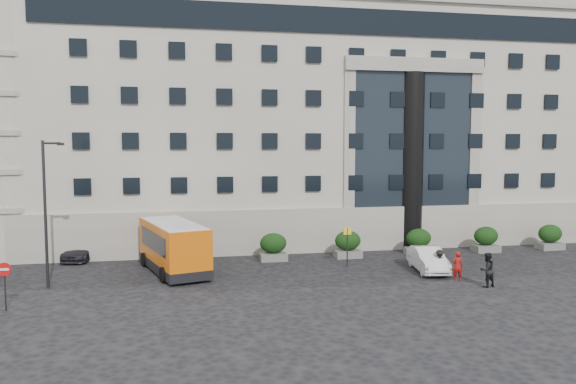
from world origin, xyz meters
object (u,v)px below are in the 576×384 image
object	(u,v)px
hedge_e	(486,239)
pedestrian_a	(457,266)
hedge_b	(273,247)
parked_car_d	(8,244)
bus_stop_sign	(347,240)
pedestrian_c	(440,262)
hedge_d	(419,242)
minibus	(173,245)
street_lamp	(46,208)
hedge_c	(348,244)
no_entry_sign	(4,277)
hedge_a	(195,250)
pedestrian_b	(487,270)
parked_car_c	(81,250)
hedge_f	(550,237)
red_truck	(18,225)
white_taxi	(428,259)

from	to	relation	value
hedge_e	pedestrian_a	xyz separation A→B (m)	(-6.15, -7.42, -0.09)
hedge_b	parked_car_d	world-z (taller)	hedge_b
hedge_e	bus_stop_sign	size ratio (longest dim) A/B	0.73
pedestrian_a	pedestrian_c	distance (m)	1.48
hedge_d	minibus	world-z (taller)	minibus
street_lamp	parked_car_d	world-z (taller)	street_lamp
hedge_d	street_lamp	size ratio (longest dim) A/B	0.23
hedge_b	hedge_c	world-z (taller)	same
hedge_d	pedestrian_a	size ratio (longest dim) A/B	1.10
hedge_e	pedestrian_a	world-z (taller)	hedge_e
hedge_e	minibus	bearing A→B (deg)	-174.37
street_lamp	hedge_d	bearing A→B (deg)	11.53
no_entry_sign	parked_car_d	size ratio (longest dim) A/B	0.47
pedestrian_c	bus_stop_sign	bearing A→B (deg)	-52.25
hedge_a	pedestrian_b	world-z (taller)	pedestrian_b
bus_stop_sign	parked_car_c	xyz separation A→B (m)	(-17.00, 5.72, -1.11)
parked_car_c	hedge_c	bearing A→B (deg)	0.08
minibus	hedge_c	bearing A→B (deg)	-5.66
hedge_f	pedestrian_b	bearing A→B (deg)	-139.09
hedge_b	pedestrian_b	size ratio (longest dim) A/B	0.97
hedge_e	hedge_f	distance (m)	5.20
pedestrian_c	hedge_d	bearing A→B (deg)	-120.99
street_lamp	red_truck	world-z (taller)	street_lamp
hedge_e	white_taxi	xyz separation A→B (m)	(-6.80, -4.95, -0.19)
parked_car_c	red_truck	bearing A→B (deg)	137.33
bus_stop_sign	no_entry_sign	world-z (taller)	bus_stop_sign
no_entry_sign	minibus	distance (m)	10.16
street_lamp	parked_car_c	size ratio (longest dim) A/B	1.88
parked_car_d	hedge_a	bearing A→B (deg)	-21.36
hedge_c	bus_stop_sign	xyz separation A→B (m)	(-0.90, -2.80, 0.80)
no_entry_sign	white_taxi	xyz separation A→B (m)	(23.00, 3.88, -0.91)
red_truck	white_taxi	world-z (taller)	red_truck
pedestrian_b	white_taxi	bearing A→B (deg)	-83.08
parked_car_d	pedestrian_b	xyz separation A→B (m)	(28.51, -15.29, 0.27)
hedge_b	street_lamp	distance (m)	14.41
hedge_d	minibus	distance (m)	17.08
street_lamp	hedge_b	bearing A→B (deg)	20.07
hedge_d	white_taxi	xyz separation A→B (m)	(-1.60, -4.95, -0.19)
hedge_a	white_taxi	size ratio (longest dim) A/B	0.41
no_entry_sign	hedge_f	bearing A→B (deg)	14.17
parked_car_d	hedge_d	bearing A→B (deg)	-8.09
no_entry_sign	hedge_b	bearing A→B (deg)	31.90
hedge_c	hedge_b	bearing A→B (deg)	180.00
minibus	red_truck	bearing A→B (deg)	117.41
red_truck	white_taxi	size ratio (longest dim) A/B	1.17
parked_car_d	white_taxi	bearing A→B (deg)	-18.30
pedestrian_b	red_truck	bearing A→B (deg)	-47.30
hedge_f	minibus	xyz separation A→B (m)	(-27.33, -2.18, 0.75)
hedge_b	no_entry_sign	xyz separation A→B (m)	(-14.20, -8.84, 0.72)
street_lamp	bus_stop_sign	bearing A→B (deg)	6.54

